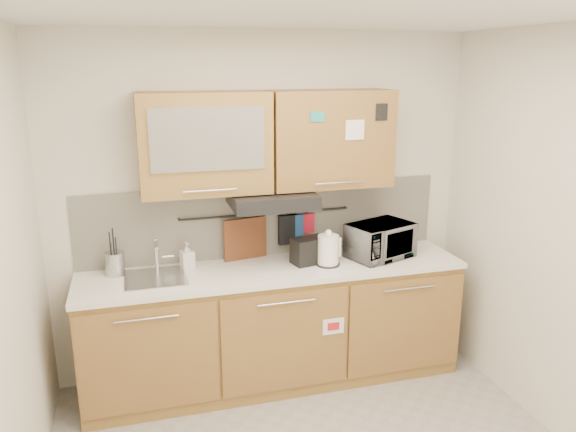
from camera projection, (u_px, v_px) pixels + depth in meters
ceiling at (337, 10)px, 2.56m from camera, size 3.20×3.20×0.00m
wall_back at (264, 207)px, 4.29m from camera, size 3.20×0.00×3.20m
base_cabinet at (275, 331)px, 4.24m from camera, size 2.80×0.64×0.88m
countertop at (275, 270)px, 4.11m from camera, size 2.82×0.62×0.04m
backsplash at (265, 220)px, 4.31m from camera, size 2.80×0.02×0.56m
upper_cabinets at (268, 141)px, 3.99m from camera, size 1.82×0.37×0.70m
range_hood at (272, 199)px, 4.03m from camera, size 0.60×0.46×0.10m
sink at (156, 278)px, 3.90m from camera, size 0.42×0.40×0.26m
utensil_rail at (266, 214)px, 4.26m from camera, size 1.30×0.02×0.02m
utensil_crock at (115, 263)px, 3.94m from camera, size 0.17×0.17×0.34m
kettle at (328, 251)px, 4.13m from camera, size 0.20×0.19×0.27m
toaster at (309, 250)px, 4.17m from camera, size 0.28×0.21×0.19m
microwave at (380, 240)px, 4.30m from camera, size 0.56×0.47×0.27m
soap_bottle at (187, 255)px, 4.06m from camera, size 0.11×0.11×0.20m
cutting_board at (245, 245)px, 4.26m from camera, size 0.34×0.09×0.42m
oven_mitt at (296, 227)px, 4.34m from camera, size 0.12×0.04×0.20m
dark_pouch at (288, 230)px, 4.32m from camera, size 0.15×0.06×0.23m
pot_holder at (307, 223)px, 4.35m from camera, size 0.13×0.04×0.15m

